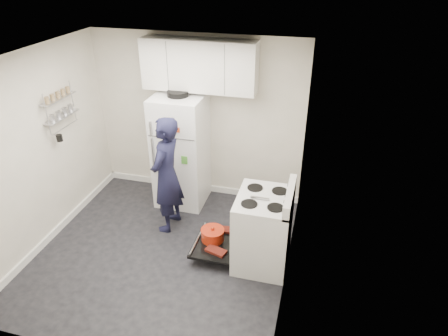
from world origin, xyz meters
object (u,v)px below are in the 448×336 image
(person, at_px, (167,175))
(refrigerator, at_px, (181,150))
(open_oven_door, at_px, (215,239))
(electric_range, at_px, (262,231))

(person, bearing_deg, refrigerator, -172.09)
(refrigerator, height_order, person, refrigerator)
(open_oven_door, bearing_deg, refrigerator, 127.14)
(electric_range, xyz_separation_m, person, (-1.38, 0.40, 0.36))
(open_oven_door, relative_size, refrigerator, 0.40)
(refrigerator, bearing_deg, person, -86.14)
(refrigerator, relative_size, person, 1.07)
(electric_range, bearing_deg, open_oven_door, 177.64)
(electric_range, distance_m, open_oven_door, 0.67)
(electric_range, height_order, open_oven_door, electric_range)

